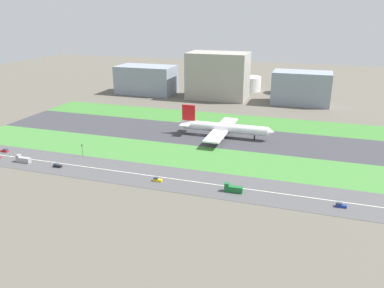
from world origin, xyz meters
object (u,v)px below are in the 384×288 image
at_px(car_2, 341,205).
at_px(fuel_tank_east, 288,86).
at_px(traffic_light, 82,149).
at_px(fuel_tank_centre, 248,84).
at_px(airliner, 222,128).
at_px(car_1, 5,151).
at_px(office_tower, 301,88).
at_px(terminal_building, 146,80).
at_px(hangar_building, 218,76).
at_px(fuel_tank_west, 220,83).
at_px(truck_1, 23,160).
at_px(truck_0, 233,189).
at_px(car_3, 57,166).
at_px(car_0, 157,180).

height_order(car_2, fuel_tank_east, fuel_tank_east).
bearing_deg(car_2, fuel_tank_east, -79.89).
height_order(traffic_light, fuel_tank_centre, fuel_tank_centre).
distance_m(airliner, fuel_tank_east, 161.52).
bearing_deg(car_1, office_tower, 49.00).
bearing_deg(terminal_building, hangar_building, 0.00).
bearing_deg(office_tower, fuel_tank_west, 152.16).
distance_m(car_2, truck_1, 163.58).
bearing_deg(airliner, terminal_building, 132.98).
distance_m(terminal_building, fuel_tank_west, 78.91).
xyz_separation_m(hangar_building, fuel_tank_west, (-9.14, 45.00, -14.60)).
height_order(truck_0, car_1, truck_0).
bearing_deg(car_2, traffic_light, -7.45).
xyz_separation_m(terminal_building, hangar_building, (73.59, 0.00, 7.63)).
xyz_separation_m(airliner, car_3, (-70.96, -78.00, -5.31)).
bearing_deg(car_3, truck_0, 180.00).
distance_m(car_0, fuel_tank_centre, 237.09).
bearing_deg(traffic_light, fuel_tank_east, 66.46).
relative_size(car_1, fuel_tank_centre, 0.17).
bearing_deg(car_1, car_2, -3.09).
distance_m(airliner, car_2, 105.38).
distance_m(truck_0, car_0, 37.60).
xyz_separation_m(airliner, office_tower, (43.42, 114.00, 8.04)).
height_order(traffic_light, hangar_building, hangar_building).
bearing_deg(terminal_building, car_3, -79.59).
xyz_separation_m(car_2, truck_0, (-46.39, -0.00, 0.75)).
bearing_deg(traffic_light, airliner, 41.85).
height_order(truck_1, fuel_tank_west, fuel_tank_west).
bearing_deg(traffic_light, fuel_tank_west, 83.43).
height_order(truck_1, terminal_building, terminal_building).
bearing_deg(car_2, airliner, -47.83).
bearing_deg(fuel_tank_west, airliner, -75.28).
bearing_deg(traffic_light, hangar_building, 78.83).
bearing_deg(car_3, hangar_building, -101.29).
distance_m(car_2, car_0, 83.98).
bearing_deg(car_2, car_3, 0.00).
distance_m(office_tower, fuel_tank_west, 96.64).
xyz_separation_m(truck_1, fuel_tank_centre, (81.42, 237.00, 5.56)).
distance_m(fuel_tank_west, fuel_tank_east, 70.19).
bearing_deg(office_tower, car_2, -81.93).
bearing_deg(fuel_tank_east, traffic_light, -113.54).
xyz_separation_m(car_1, traffic_light, (47.80, 7.99, 3.37)).
xyz_separation_m(truck_0, hangar_building, (-56.90, 192.00, 19.64)).
xyz_separation_m(hangar_building, office_tower, (76.05, 0.00, -7.04)).
bearing_deg(traffic_light, terminal_building, 102.70).
bearing_deg(truck_1, airliner, -139.99).
height_order(truck_1, fuel_tank_centre, fuel_tank_centre).
relative_size(truck_1, fuel_tank_centre, 0.32).
distance_m(airliner, truck_1, 121.41).
xyz_separation_m(car_3, fuel_tank_centre, (59.46, 237.00, 6.31)).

